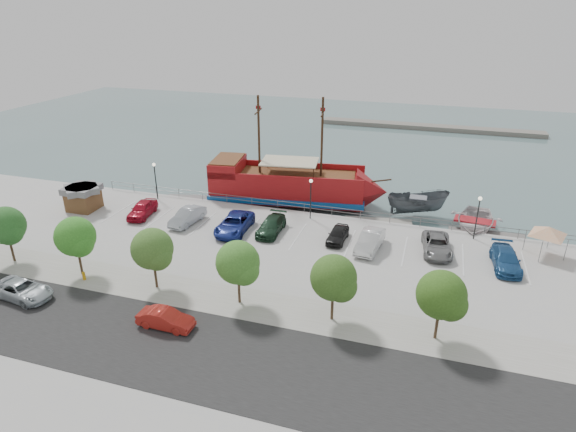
% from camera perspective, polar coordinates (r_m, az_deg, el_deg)
% --- Properties ---
extents(ground, '(160.00, 160.00, 0.00)m').
position_cam_1_polar(ground, '(44.77, 0.45, -4.66)').
color(ground, '#4A696A').
extents(land_slab, '(100.00, 58.00, 1.20)m').
position_cam_1_polar(land_slab, '(29.08, -12.83, -22.90)').
color(land_slab, '#A8A7A6').
rests_on(land_slab, ground).
extents(street, '(100.00, 8.00, 0.04)m').
position_cam_1_polar(street, '(31.82, -8.37, -16.13)').
color(street, black).
rests_on(street, land_slab).
extents(sidewalk, '(100.00, 4.00, 0.05)m').
position_cam_1_polar(sidewalk, '(36.18, -4.27, -10.41)').
color(sidewalk, gray).
rests_on(sidewalk, land_slab).
extents(seawall_railing, '(50.00, 0.06, 1.00)m').
position_cam_1_polar(seawall_railing, '(50.90, 3.03, 0.85)').
color(seawall_railing, slate).
rests_on(seawall_railing, land_slab).
extents(far_shore, '(40.00, 3.00, 0.80)m').
position_cam_1_polar(far_shore, '(95.02, 16.39, 10.07)').
color(far_shore, slate).
rests_on(far_shore, ground).
extents(pirate_ship, '(20.74, 8.29, 12.92)m').
position_cam_1_polar(pirate_ship, '(55.36, 1.48, 3.51)').
color(pirate_ship, maroon).
rests_on(pirate_ship, ground).
extents(patrol_boat, '(7.18, 4.58, 2.60)m').
position_cam_1_polar(patrol_boat, '(54.25, 15.09, 1.25)').
color(patrol_boat, '#4C5156').
rests_on(patrol_boat, ground).
extents(speedboat, '(6.22, 8.06, 1.54)m').
position_cam_1_polar(speedboat, '(52.72, 21.22, -0.88)').
color(speedboat, beige).
rests_on(speedboat, ground).
extents(dock_west, '(7.96, 3.42, 0.44)m').
position_cam_1_polar(dock_west, '(57.56, -10.67, 1.83)').
color(dock_west, slate).
rests_on(dock_west, ground).
extents(dock_mid, '(7.23, 3.05, 0.40)m').
position_cam_1_polar(dock_mid, '(51.63, 10.62, -0.81)').
color(dock_mid, gray).
rests_on(dock_mid, ground).
extents(dock_east, '(7.30, 2.25, 0.41)m').
position_cam_1_polar(dock_east, '(51.75, 22.49, -2.24)').
color(dock_east, slate).
rests_on(dock_east, ground).
extents(shed, '(3.28, 3.28, 2.62)m').
position_cam_1_polar(shed, '(56.13, -23.12, 2.08)').
color(shed, brown).
rests_on(shed, land_slab).
extents(canopy_tent, '(5.02, 5.02, 3.16)m').
position_cam_1_polar(canopy_tent, '(47.23, 28.57, -1.12)').
color(canopy_tent, slate).
rests_on(canopy_tent, land_slab).
extents(street_van, '(5.11, 2.75, 1.36)m').
position_cam_1_polar(street_van, '(41.62, -29.01, -7.67)').
color(street_van, '#A9B2B8').
rests_on(street_van, street).
extents(street_sedan, '(3.97, 1.39, 1.31)m').
position_cam_1_polar(street_sedan, '(34.53, -14.31, -11.75)').
color(street_sedan, '#B4241B').
rests_on(street_sedan, street).
extents(fire_hydrant, '(0.26, 0.26, 0.76)m').
position_cam_1_polar(fire_hydrant, '(42.12, -23.04, -6.51)').
color(fire_hydrant, '#C7850C').
rests_on(fire_hydrant, sidewalk).
extents(lamp_post_left, '(0.36, 0.36, 4.28)m').
position_cam_1_polar(lamp_post_left, '(55.88, -15.48, 4.76)').
color(lamp_post_left, black).
rests_on(lamp_post_left, land_slab).
extents(lamp_post_mid, '(0.36, 0.36, 4.28)m').
position_cam_1_polar(lamp_post_mid, '(48.84, 2.71, 2.89)').
color(lamp_post_mid, black).
rests_on(lamp_post_mid, land_slab).
extents(lamp_post_right, '(0.36, 0.36, 4.28)m').
position_cam_1_polar(lamp_post_right, '(47.68, 21.62, 0.64)').
color(lamp_post_right, black).
rests_on(lamp_post_right, land_slab).
extents(tree_a, '(3.30, 3.20, 5.00)m').
position_cam_1_polar(tree_a, '(46.50, -30.39, -1.14)').
color(tree_a, '#473321').
rests_on(tree_a, sidewalk).
extents(tree_b, '(3.30, 3.20, 5.00)m').
position_cam_1_polar(tree_b, '(41.76, -23.80, -2.43)').
color(tree_b, '#473321').
rests_on(tree_b, sidewalk).
extents(tree_c, '(3.30, 3.20, 5.00)m').
position_cam_1_polar(tree_c, '(37.74, -15.65, -3.97)').
color(tree_c, '#473321').
rests_on(tree_c, sidewalk).
extents(tree_d, '(3.30, 3.20, 5.00)m').
position_cam_1_polar(tree_d, '(34.68, -5.79, -5.72)').
color(tree_d, '#473321').
rests_on(tree_d, sidewalk).
extents(tree_e, '(3.30, 3.20, 5.00)m').
position_cam_1_polar(tree_e, '(32.85, 5.63, -7.52)').
color(tree_e, '#473321').
rests_on(tree_e, sidewalk).
extents(tree_f, '(3.30, 3.20, 5.00)m').
position_cam_1_polar(tree_f, '(32.45, 17.94, -9.12)').
color(tree_f, '#473321').
rests_on(tree_f, sidewalk).
extents(parked_car_a, '(2.53, 4.87, 1.58)m').
position_cam_1_polar(parked_car_a, '(52.39, -16.88, 0.81)').
color(parked_car_a, '#A60E21').
rests_on(parked_car_a, land_slab).
extents(parked_car_b, '(2.19, 4.82, 1.53)m').
position_cam_1_polar(parked_car_b, '(49.47, -11.83, -0.05)').
color(parked_car_b, '#999FA7').
rests_on(parked_car_b, land_slab).
extents(parked_car_c, '(2.93, 5.88, 1.60)m').
position_cam_1_polar(parked_car_c, '(47.01, -6.37, -0.92)').
color(parked_car_c, navy).
rests_on(parked_car_c, land_slab).
extents(parked_car_d, '(2.08, 4.97, 1.43)m').
position_cam_1_polar(parked_car_d, '(46.54, -2.00, -1.15)').
color(parked_car_d, '#183321').
rests_on(parked_car_d, land_slab).
extents(parked_car_e, '(1.74, 4.00, 1.34)m').
position_cam_1_polar(parked_car_e, '(45.12, 5.91, -2.17)').
color(parked_car_e, black).
rests_on(parked_car_e, land_slab).
extents(parked_car_f, '(2.28, 5.15, 1.64)m').
position_cam_1_polar(parked_car_f, '(43.96, 9.69, -2.92)').
color(parked_car_f, silver).
rests_on(parked_car_f, land_slab).
extents(parked_car_g, '(2.98, 5.44, 1.45)m').
position_cam_1_polar(parked_car_g, '(44.82, 17.25, -3.30)').
color(parked_car_g, gray).
rests_on(parked_car_g, land_slab).
extents(parked_car_h, '(2.47, 5.26, 1.48)m').
position_cam_1_polar(parked_car_h, '(44.38, 24.40, -4.70)').
color(parked_car_h, '#214F83').
rests_on(parked_car_h, land_slab).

